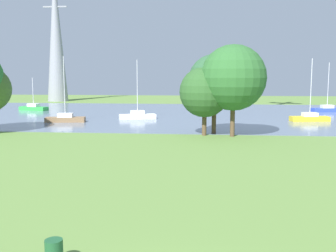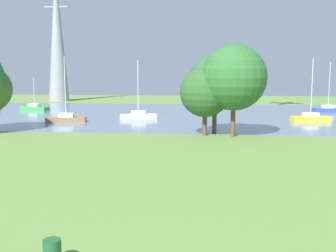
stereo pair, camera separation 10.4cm
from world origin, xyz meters
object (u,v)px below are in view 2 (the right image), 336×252
at_px(sailboat_blue, 328,109).
at_px(tree_mid_shore, 234,78).
at_px(sailboat_green, 35,108).
at_px(tree_west_near, 215,81).
at_px(tree_west_far, 205,92).
at_px(sailboat_brown, 66,118).
at_px(sailboat_yellow, 311,118).
at_px(litter_bin, 52,252).
at_px(electricity_pylon, 57,34).
at_px(sailboat_white, 138,115).

height_order(sailboat_blue, tree_mid_shore, tree_mid_shore).
distance_m(sailboat_green, tree_west_near, 37.30).
relative_size(sailboat_green, tree_west_far, 0.80).
bearing_deg(tree_west_near, sailboat_green, 141.50).
bearing_deg(sailboat_blue, sailboat_brown, -154.94).
xyz_separation_m(sailboat_yellow, sailboat_green, (-41.15, 11.30, -0.03)).
height_order(litter_bin, sailboat_blue, sailboat_blue).
height_order(tree_mid_shore, electricity_pylon, electricity_pylon).
bearing_deg(sailboat_yellow, sailboat_green, 164.65).
bearing_deg(sailboat_brown, tree_west_far, -27.92).
bearing_deg(tree_west_near, electricity_pylon, 126.20).
xyz_separation_m(tree_west_far, tree_mid_shore, (2.67, -0.41, 1.38)).
bearing_deg(electricity_pylon, sailboat_white, -54.72).
height_order(sailboat_white, electricity_pylon, electricity_pylon).
distance_m(sailboat_blue, electricity_pylon, 57.24).
bearing_deg(sailboat_blue, sailboat_yellow, -114.19).
bearing_deg(sailboat_green, litter_bin, -65.37).
height_order(litter_bin, sailboat_white, sailboat_white).
bearing_deg(tree_west_near, sailboat_blue, 53.92).
height_order(litter_bin, sailboat_brown, sailboat_brown).
height_order(litter_bin, electricity_pylon, electricity_pylon).
distance_m(sailboat_yellow, sailboat_green, 42.67).
height_order(sailboat_white, tree_mid_shore, tree_mid_shore).
bearing_deg(electricity_pylon, sailboat_yellow, -36.62).
distance_m(sailboat_white, electricity_pylon, 43.07).
xyz_separation_m(sailboat_white, tree_mid_shore, (11.58, -13.99, 5.09)).
xyz_separation_m(sailboat_blue, sailboat_yellow, (-5.88, -13.09, 0.00)).
height_order(tree_west_near, tree_mid_shore, tree_mid_shore).
distance_m(sailboat_brown, tree_west_near, 20.34).
bearing_deg(sailboat_white, sailboat_green, 150.82).
bearing_deg(litter_bin, sailboat_white, 96.22).
bearing_deg(tree_west_far, electricity_pylon, 124.71).
xyz_separation_m(tree_west_near, tree_mid_shore, (1.73, -1.63, 0.29)).
distance_m(litter_bin, electricity_pylon, 80.23).
distance_m(sailboat_brown, tree_mid_shore, 22.59).
relative_size(litter_bin, tree_west_far, 0.12).
distance_m(sailboat_brown, sailboat_green, 18.61).
relative_size(litter_bin, sailboat_blue, 0.10).
bearing_deg(electricity_pylon, tree_west_far, -55.29).
xyz_separation_m(sailboat_green, tree_west_near, (28.94, -23.02, 4.83)).
xyz_separation_m(litter_bin, tree_west_far, (4.48, 27.07, 3.79)).
xyz_separation_m(sailboat_brown, electricity_pylon, (-15.24, 37.70, 14.05)).
height_order(sailboat_white, tree_west_far, sailboat_white).
bearing_deg(litter_bin, sailboat_brown, 109.34).
xyz_separation_m(sailboat_white, sailboat_green, (-19.09, 10.66, -0.03)).
height_order(litter_bin, sailboat_yellow, sailboat_yellow).
bearing_deg(sailboat_yellow, tree_west_far, -135.46).
bearing_deg(tree_west_far, tree_west_near, 52.13).
height_order(litter_bin, tree_west_far, tree_west_far).
distance_m(sailboat_yellow, electricity_pylon, 58.49).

